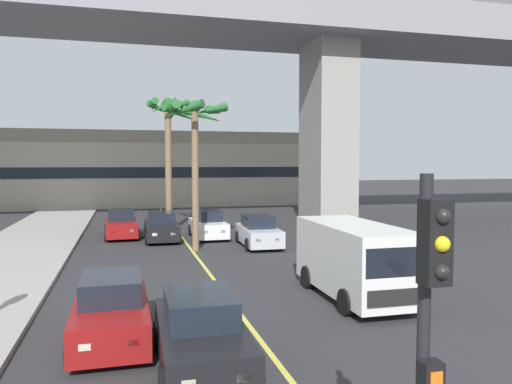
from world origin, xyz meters
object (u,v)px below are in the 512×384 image
at_px(car_queue_front, 258,232).
at_px(palm_tree_mid_median, 168,129).
at_px(car_queue_fourth, 161,227).
at_px(car_queue_third, 201,334).
at_px(car_queue_second, 121,225).
at_px(traffic_light_median_near, 428,338).
at_px(car_queue_fifth, 111,311).
at_px(palm_tree_near_median, 195,127).
at_px(delivery_van, 354,258).
at_px(car_queue_sixth, 208,225).

height_order(car_queue_front, palm_tree_mid_median, palm_tree_mid_median).
bearing_deg(car_queue_fourth, car_queue_third, -91.37).
xyz_separation_m(car_queue_second, car_queue_fourth, (2.15, -1.72, 0.00)).
height_order(car_queue_front, traffic_light_median_near, traffic_light_median_near).
distance_m(car_queue_fifth, palm_tree_near_median, 13.22).
height_order(car_queue_front, car_queue_fifth, same).
bearing_deg(palm_tree_mid_median, car_queue_second, -148.74).
distance_m(car_queue_front, car_queue_second, 8.42).
xyz_separation_m(car_queue_second, delivery_van, (7.19, -15.11, 0.57)).
distance_m(delivery_van, palm_tree_mid_median, 18.13).
distance_m(car_queue_front, car_queue_third, 15.06).
distance_m(palm_tree_near_median, palm_tree_mid_median, 7.18).
relative_size(car_queue_third, car_queue_fourth, 1.01).
height_order(car_queue_second, traffic_light_median_near, traffic_light_median_near).
distance_m(car_queue_fifth, traffic_light_median_near, 9.12).
bearing_deg(car_queue_third, car_queue_fourth, 88.63).
bearing_deg(palm_tree_near_median, car_queue_sixth, 72.22).
bearing_deg(car_queue_fourth, car_queue_front, -34.45).
xyz_separation_m(traffic_light_median_near, palm_tree_near_median, (0.65, 19.95, 3.28)).
xyz_separation_m(car_queue_third, palm_tree_mid_median, (1.16, 20.86, 5.65)).
xyz_separation_m(car_queue_third, traffic_light_median_near, (1.15, -6.23, 1.99)).
bearing_deg(delivery_van, car_queue_sixth, 99.98).
relative_size(car_queue_fifth, delivery_van, 0.78).
height_order(car_queue_fourth, palm_tree_mid_median, palm_tree_mid_median).
distance_m(car_queue_sixth, delivery_van, 13.86).
bearing_deg(traffic_light_median_near, car_queue_front, 79.05).
bearing_deg(car_queue_front, car_queue_fifth, -120.00).
bearing_deg(car_queue_fourth, car_queue_sixth, 5.45).
relative_size(car_queue_second, car_queue_fourth, 1.01).
relative_size(car_queue_second, delivery_van, 0.79).
bearing_deg(car_queue_front, car_queue_third, -109.77).
bearing_deg(car_queue_third, car_queue_front, 70.23).
height_order(car_queue_third, car_queue_fourth, same).
relative_size(car_queue_fourth, traffic_light_median_near, 0.98).
relative_size(car_queue_second, car_queue_third, 1.01).
bearing_deg(palm_tree_near_median, car_queue_second, 123.31).
bearing_deg(car_queue_second, traffic_light_median_near, -83.50).
distance_m(car_queue_sixth, traffic_light_median_near, 24.02).
bearing_deg(traffic_light_median_near, car_queue_fifth, 109.63).
bearing_deg(palm_tree_near_median, car_queue_third, -97.46).
xyz_separation_m(car_queue_second, palm_tree_near_median, (3.54, -5.38, 5.27)).
bearing_deg(delivery_van, car_queue_third, -143.79).
relative_size(car_queue_second, car_queue_sixth, 1.01).
bearing_deg(car_queue_third, car_queue_fifth, 130.49).
relative_size(delivery_van, traffic_light_median_near, 1.25).
bearing_deg(car_queue_fourth, traffic_light_median_near, -88.22).
bearing_deg(car_queue_third, palm_tree_near_median, 82.54).
height_order(car_queue_second, car_queue_fifth, same).
xyz_separation_m(car_queue_fifth, palm_tree_near_median, (3.64, 11.56, 5.27)).
height_order(car_queue_front, delivery_van, delivery_van).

